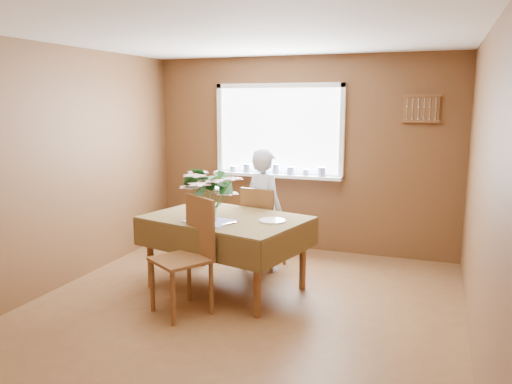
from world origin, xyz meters
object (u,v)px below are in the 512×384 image
(dining_table, at_px, (226,226))
(flower_bouquet, at_px, (211,190))
(chair_near, at_px, (189,251))
(chair_far, at_px, (261,225))
(seated_woman, at_px, (264,210))

(dining_table, xyz_separation_m, flower_bouquet, (-0.06, -0.22, 0.41))
(chair_near, bearing_deg, chair_far, 111.94)
(chair_far, bearing_deg, chair_near, 88.05)
(seated_woman, bearing_deg, dining_table, 102.44)
(dining_table, distance_m, chair_far, 0.74)
(chair_far, bearing_deg, seated_woman, -178.15)
(dining_table, bearing_deg, seated_woman, 90.00)
(seated_woman, relative_size, flower_bouquet, 2.51)
(chair_far, relative_size, seated_woman, 0.68)
(chair_far, xyz_separation_m, chair_near, (-0.23, -1.34, 0.05))
(chair_near, bearing_deg, seated_woman, 110.40)
(flower_bouquet, bearing_deg, chair_near, -94.88)
(dining_table, xyz_separation_m, chair_near, (-0.09, -0.63, -0.10))
(dining_table, relative_size, flower_bouquet, 3.19)
(seated_woman, bearing_deg, chair_far, 20.46)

